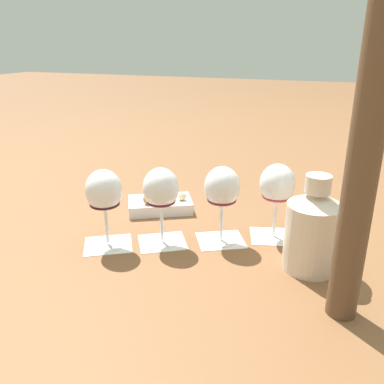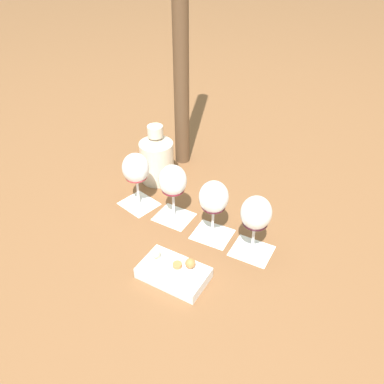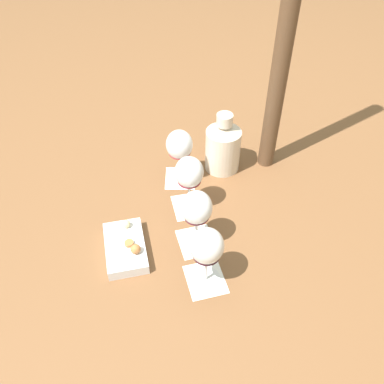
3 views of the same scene
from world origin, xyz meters
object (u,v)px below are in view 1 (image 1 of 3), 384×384
wine_glass_2 (161,192)px  wine_glass_3 (104,194)px  wine_glass_0 (277,188)px  ceramic_vase (313,229)px  snack_dish (160,205)px  wine_glass_1 (222,191)px

wine_glass_2 → wine_glass_3: (0.11, 0.05, 0.00)m
wine_glass_0 → wine_glass_2: bearing=27.0°
wine_glass_2 → ceramic_vase: 0.32m
wine_glass_2 → snack_dish: 0.21m
wine_glass_0 → ceramic_vase: 0.15m
wine_glass_0 → wine_glass_1: 0.12m
wine_glass_3 → ceramic_vase: (-0.43, -0.06, -0.04)m
wine_glass_0 → wine_glass_3: 0.38m
wine_glass_0 → snack_dish: 0.33m
wine_glass_1 → wine_glass_0: bearing=-150.3°
ceramic_vase → snack_dish: bearing=-21.6°
wine_glass_1 → wine_glass_3: same height
ceramic_vase → snack_dish: 0.44m
wine_glass_1 → snack_dish: 0.25m
wine_glass_3 → wine_glass_2: bearing=-153.3°
wine_glass_0 → snack_dish: size_ratio=0.90×
wine_glass_1 → snack_dish: (0.20, -0.11, -0.10)m
wine_glass_0 → wine_glass_3: (0.34, 0.17, 0.00)m
wine_glass_0 → wine_glass_2: size_ratio=1.00×
wine_glass_3 → ceramic_vase: 0.43m
wine_glass_0 → wine_glass_2: 0.26m
wine_glass_0 → snack_dish: bearing=-8.8°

